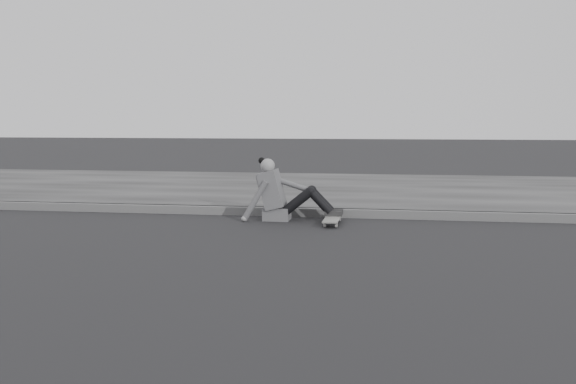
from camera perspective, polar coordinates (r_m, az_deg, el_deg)
name	(u,v)px	position (r m, az deg, el deg)	size (l,w,h in m)	color
ground	(479,259)	(6.77, 16.61, -5.76)	(80.00, 80.00, 0.00)	black
curb	(454,216)	(9.28, 14.54, -2.05)	(24.00, 0.16, 0.12)	#525252
sidewalk	(438,192)	(12.26, 13.21, 0.02)	(24.00, 6.00, 0.12)	#363636
skateboard	(332,219)	(8.63, 3.96, -2.41)	(0.20, 0.78, 0.09)	#A1A19C
seated_woman	(281,194)	(8.93, -0.58, -0.22)	(1.38, 0.46, 0.88)	#525255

